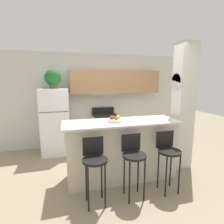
{
  "coord_description": "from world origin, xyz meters",
  "views": [
    {
      "loc": [
        -0.97,
        -2.92,
        1.78
      ],
      "look_at": [
        0.0,
        0.69,
        1.14
      ],
      "focal_mm": 28.0,
      "sensor_mm": 36.0,
      "label": 1
    }
  ],
  "objects_px": {
    "bar_stool_mid": "(133,156)",
    "bar_stool_right": "(168,152)",
    "refrigerator": "(55,121)",
    "stove_range": "(105,130)",
    "potted_plant_on_fridge": "(53,78)",
    "bar_stool_left": "(95,161)",
    "fruit_bowl": "(115,120)"
  },
  "relations": [
    {
      "from": "potted_plant_on_fridge",
      "to": "bar_stool_left",
      "type": "bearing_deg",
      "value": -73.69
    },
    {
      "from": "bar_stool_mid",
      "to": "bar_stool_right",
      "type": "bearing_deg",
      "value": 0.0
    },
    {
      "from": "potted_plant_on_fridge",
      "to": "fruit_bowl",
      "type": "xyz_separation_m",
      "value": [
        1.1,
        -1.59,
        -0.75
      ]
    },
    {
      "from": "refrigerator",
      "to": "bar_stool_left",
      "type": "bearing_deg",
      "value": -73.69
    },
    {
      "from": "potted_plant_on_fridge",
      "to": "fruit_bowl",
      "type": "relative_size",
      "value": 1.71
    },
    {
      "from": "refrigerator",
      "to": "stove_range",
      "type": "xyz_separation_m",
      "value": [
        1.3,
        0.06,
        -0.35
      ]
    },
    {
      "from": "refrigerator",
      "to": "bar_stool_right",
      "type": "xyz_separation_m",
      "value": [
        1.83,
        -2.15,
        -0.15
      ]
    },
    {
      "from": "bar_stool_mid",
      "to": "bar_stool_right",
      "type": "height_order",
      "value": "same"
    },
    {
      "from": "bar_stool_mid",
      "to": "bar_stool_right",
      "type": "distance_m",
      "value": 0.6
    },
    {
      "from": "bar_stool_mid",
      "to": "potted_plant_on_fridge",
      "type": "distance_m",
      "value": 2.76
    },
    {
      "from": "refrigerator",
      "to": "bar_stool_mid",
      "type": "relative_size",
      "value": 1.65
    },
    {
      "from": "potted_plant_on_fridge",
      "to": "bar_stool_mid",
      "type": "bearing_deg",
      "value": -60.22
    },
    {
      "from": "bar_stool_left",
      "to": "potted_plant_on_fridge",
      "type": "relative_size",
      "value": 2.15
    },
    {
      "from": "fruit_bowl",
      "to": "potted_plant_on_fridge",
      "type": "bearing_deg",
      "value": 124.61
    },
    {
      "from": "stove_range",
      "to": "bar_stool_right",
      "type": "height_order",
      "value": "stove_range"
    },
    {
      "from": "stove_range",
      "to": "bar_stool_left",
      "type": "height_order",
      "value": "stove_range"
    },
    {
      "from": "bar_stool_right",
      "to": "bar_stool_left",
      "type": "bearing_deg",
      "value": 180.0
    },
    {
      "from": "stove_range",
      "to": "bar_stool_mid",
      "type": "height_order",
      "value": "stove_range"
    },
    {
      "from": "bar_stool_right",
      "to": "refrigerator",
      "type": "bearing_deg",
      "value": 130.43
    },
    {
      "from": "stove_range",
      "to": "potted_plant_on_fridge",
      "type": "distance_m",
      "value": 1.92
    },
    {
      "from": "refrigerator",
      "to": "fruit_bowl",
      "type": "relative_size",
      "value": 6.07
    },
    {
      "from": "bar_stool_mid",
      "to": "fruit_bowl",
      "type": "distance_m",
      "value": 0.74
    },
    {
      "from": "bar_stool_left",
      "to": "bar_stool_mid",
      "type": "height_order",
      "value": "same"
    },
    {
      "from": "bar_stool_mid",
      "to": "bar_stool_left",
      "type": "bearing_deg",
      "value": 180.0
    },
    {
      "from": "bar_stool_mid",
      "to": "refrigerator",
      "type": "bearing_deg",
      "value": 119.78
    },
    {
      "from": "refrigerator",
      "to": "potted_plant_on_fridge",
      "type": "bearing_deg",
      "value": 115.31
    },
    {
      "from": "potted_plant_on_fridge",
      "to": "fruit_bowl",
      "type": "distance_m",
      "value": 2.07
    },
    {
      "from": "fruit_bowl",
      "to": "stove_range",
      "type": "bearing_deg",
      "value": 83.21
    },
    {
      "from": "fruit_bowl",
      "to": "bar_stool_right",
      "type": "bearing_deg",
      "value": -37.32
    },
    {
      "from": "stove_range",
      "to": "potted_plant_on_fridge",
      "type": "xyz_separation_m",
      "value": [
        -1.3,
        -0.06,
        1.41
      ]
    },
    {
      "from": "refrigerator",
      "to": "potted_plant_on_fridge",
      "type": "distance_m",
      "value": 1.06
    },
    {
      "from": "bar_stool_mid",
      "to": "fruit_bowl",
      "type": "bearing_deg",
      "value": 103.37
    }
  ]
}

